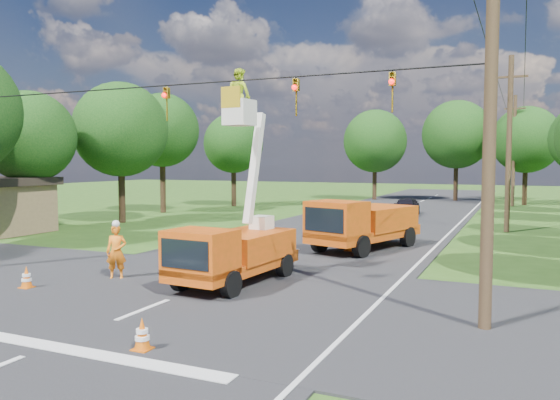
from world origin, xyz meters
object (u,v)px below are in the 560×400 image
at_px(tree_left_f, 234,143).
at_px(tree_far_c, 526,140).
at_px(tree_left_e, 162,130).
at_px(tree_far_b, 457,135).
at_px(bucket_truck, 233,238).
at_px(tree_left_c, 29,137).
at_px(distant_car, 406,206).
at_px(traffic_cone_3, 26,278).
at_px(pole_right_near, 490,115).
at_px(pole_right_far, 514,150).
at_px(tree_left_d, 121,130).
at_px(traffic_cone_6, 411,234).
at_px(ground_worker, 116,252).
at_px(traffic_cone_1, 142,335).
at_px(second_truck, 362,224).
at_px(traffic_cone_2, 349,244).
at_px(pole_right_mid, 509,143).
at_px(tree_far_a, 375,141).

xyz_separation_m(tree_left_f, tree_far_c, (24.30, 12.00, 0.38)).
xyz_separation_m(tree_left_e, tree_far_b, (19.80, 23.00, 0.32)).
distance_m(bucket_truck, tree_left_c, 19.00).
bearing_deg(tree_far_b, distant_car, -95.21).
bearing_deg(traffic_cone_3, pole_right_near, 5.87).
bearing_deg(tree_left_c, bucket_truck, -22.71).
bearing_deg(tree_far_b, pole_right_far, -42.27).
distance_m(bucket_truck, tree_left_d, 20.97).
bearing_deg(traffic_cone_6, pole_right_far, 80.45).
xyz_separation_m(ground_worker, tree_far_c, (12.91, 41.08, 5.12)).
height_order(traffic_cone_1, tree_far_b, tree_far_b).
bearing_deg(tree_left_d, tree_far_b, 59.04).
bearing_deg(second_truck, traffic_cone_3, -105.47).
bearing_deg(distant_car, pole_right_near, -76.93).
relative_size(tree_left_c, tree_far_c, 0.88).
distance_m(distant_car, pole_right_far, 15.27).
bearing_deg(traffic_cone_2, distant_car, 92.75).
xyz_separation_m(bucket_truck, tree_left_f, (-15.46, 28.18, 4.15)).
relative_size(traffic_cone_6, pole_right_far, 0.07).
height_order(pole_right_far, tree_left_c, pole_right_far).
bearing_deg(pole_right_far, distant_car, -119.15).
distance_m(traffic_cone_3, traffic_cone_6, 18.02).
xyz_separation_m(traffic_cone_2, tree_left_f, (-17.02, 20.28, 5.33)).
height_order(distant_car, traffic_cone_2, distant_car).
distance_m(ground_worker, pole_right_mid, 22.88).
height_order(bucket_truck, second_truck, bucket_truck).
relative_size(tree_left_d, tree_left_e, 0.98).
bearing_deg(tree_left_d, ground_worker, -50.55).
bearing_deg(tree_left_e, ground_worker, -57.58).
xyz_separation_m(traffic_cone_6, pole_right_near, (4.36, -14.11, 4.75)).
relative_size(ground_worker, traffic_cone_6, 2.65).
bearing_deg(distant_car, traffic_cone_6, -79.69).
height_order(distant_car, pole_right_mid, pole_right_mid).
xyz_separation_m(pole_right_mid, tree_left_c, (-25.00, -11.00, 0.33)).
relative_size(tree_left_f, tree_far_a, 0.88).
bearing_deg(pole_right_mid, second_truck, -121.16).
bearing_deg(tree_left_c, traffic_cone_1, -36.28).
bearing_deg(tree_left_f, traffic_cone_2, -49.99).
height_order(bucket_truck, traffic_cone_1, bucket_truck).
bearing_deg(pole_right_far, tree_left_c, -128.88).
bearing_deg(pole_right_near, tree_left_e, 138.99).
xyz_separation_m(tree_left_c, tree_left_f, (1.70, 21.00, 0.25)).
bearing_deg(tree_left_c, traffic_cone_2, 2.21).
bearing_deg(tree_left_e, tree_left_d, -75.58).
xyz_separation_m(tree_left_c, tree_left_d, (1.50, 6.00, 0.69)).
relative_size(pole_right_near, tree_left_e, 1.06).
distance_m(second_truck, tree_left_e, 23.29).
relative_size(distant_car, traffic_cone_2, 5.73).
bearing_deg(tree_left_e, pole_right_mid, -4.52).
relative_size(ground_worker, traffic_cone_2, 2.65).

